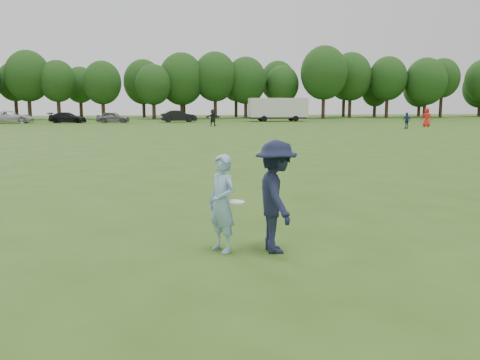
{
  "coord_description": "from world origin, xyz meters",
  "views": [
    {
      "loc": [
        -0.54,
        -8.2,
        2.55
      ],
      "look_at": [
        0.92,
        1.21,
        1.1
      ],
      "focal_mm": 38.0,
      "sensor_mm": 36.0,
      "label": 1
    }
  ],
  "objects": [
    {
      "name": "player_far_b",
      "position": [
        23.66,
        39.53,
        0.8
      ],
      "size": [
        0.74,
        1.02,
        1.61
      ],
      "primitive_type": "imported",
      "rotation": [
        0.0,
        0.0,
        -1.16
      ],
      "color": "navy",
      "rests_on": "ground"
    },
    {
      "name": "ground",
      "position": [
        0.0,
        0.0,
        0.0
      ],
      "size": [
        200.0,
        200.0,
        0.0
      ],
      "primitive_type": "plane",
      "color": "#354F16",
      "rests_on": "ground"
    },
    {
      "name": "player_far_c",
      "position": [
        27.32,
        42.27,
        1.0
      ],
      "size": [
        1.17,
        1.06,
        2.01
      ],
      "primitive_type": "imported",
      "rotation": [
        0.0,
        0.0,
        2.59
      ],
      "color": "red",
      "rests_on": "ground"
    },
    {
      "name": "disc_in_play",
      "position": [
        0.69,
        0.08,
        0.9
      ],
      "size": [
        0.27,
        0.27,
        0.06
      ],
      "color": "white",
      "rests_on": "ground"
    },
    {
      "name": "car_f",
      "position": [
        1.76,
        60.01,
        0.78
      ],
      "size": [
        4.89,
        2.21,
        1.56
      ],
      "primitive_type": "imported",
      "rotation": [
        0.0,
        0.0,
        1.69
      ],
      "color": "black",
      "rests_on": "ground"
    },
    {
      "name": "defender",
      "position": [
        1.37,
        0.13,
        0.97
      ],
      "size": [
        0.74,
        1.26,
        1.93
      ],
      "primitive_type": "imported",
      "rotation": [
        0.0,
        0.0,
        1.59
      ],
      "color": "#181D36",
      "rests_on": "ground"
    },
    {
      "name": "car_e",
      "position": [
        -6.64,
        59.15,
        0.71
      ],
      "size": [
        4.27,
        1.99,
        1.41
      ],
      "primitive_type": "imported",
      "rotation": [
        0.0,
        0.0,
        1.49
      ],
      "color": "slate",
      "rests_on": "ground"
    },
    {
      "name": "car_d",
      "position": [
        -12.35,
        59.65,
        0.67
      ],
      "size": [
        4.84,
        2.44,
        1.35
      ],
      "primitive_type": "imported",
      "rotation": [
        0.0,
        0.0,
        1.45
      ],
      "color": "black",
      "rests_on": "ground"
    },
    {
      "name": "thrower",
      "position": [
        0.46,
        0.29,
        0.84
      ],
      "size": [
        0.67,
        0.73,
        1.69
      ],
      "primitive_type": "imported",
      "rotation": [
        0.0,
        0.0,
        -1.02
      ],
      "color": "#8CB4D9",
      "rests_on": "ground"
    },
    {
      "name": "field_cone",
      "position": [
        14.79,
        49.67,
        0.15
      ],
      "size": [
        0.28,
        0.28,
        0.3
      ],
      "primitive_type": "cone",
      "color": "#F63E0C",
      "rests_on": "ground"
    },
    {
      "name": "car_c",
      "position": [
        -19.24,
        59.72,
        0.77
      ],
      "size": [
        5.66,
        2.86,
        1.54
      ],
      "primitive_type": "imported",
      "rotation": [
        0.0,
        0.0,
        1.63
      ],
      "color": "silver",
      "rests_on": "ground"
    },
    {
      "name": "treeline",
      "position": [
        2.81,
        76.9,
        6.26
      ],
      "size": [
        130.35,
        18.39,
        11.74
      ],
      "color": "#332114",
      "rests_on": "ground"
    },
    {
      "name": "player_far_d",
      "position": [
        5.1,
        47.82,
        0.93
      ],
      "size": [
        1.73,
        0.58,
        1.85
      ],
      "primitive_type": "imported",
      "rotation": [
        0.0,
        0.0,
        0.02
      ],
      "color": "black",
      "rests_on": "ground"
    },
    {
      "name": "cargo_trailer",
      "position": [
        15.47,
        60.97,
        1.78
      ],
      "size": [
        9.0,
        2.75,
        3.2
      ],
      "color": "silver",
      "rests_on": "ground"
    }
  ]
}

